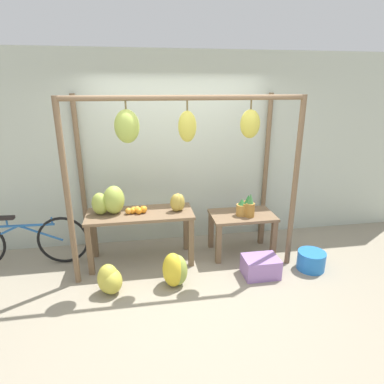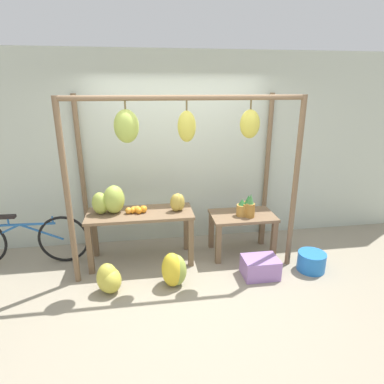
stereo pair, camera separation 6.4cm
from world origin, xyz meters
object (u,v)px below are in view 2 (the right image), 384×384
(fruit_crate_white, at_px, (260,267))
(banana_pile_on_table, at_px, (110,201))
(banana_pile_ground_left, at_px, (109,279))
(orange_pile, at_px, (137,210))
(pineapple_cluster, at_px, (247,208))
(banana_pile_ground_right, at_px, (173,270))
(parked_bicycle, at_px, (22,240))
(blue_bucket, at_px, (311,261))
(papaya_pile, at_px, (178,202))

(fruit_crate_white, bearing_deg, banana_pile_on_table, 160.75)
(banana_pile_ground_left, height_order, fruit_crate_white, banana_pile_ground_left)
(orange_pile, distance_m, pineapple_cluster, 1.49)
(banana_pile_ground_right, relative_size, parked_bicycle, 0.25)
(parked_bicycle, bearing_deg, pineapple_cluster, -3.90)
(orange_pile, xyz_separation_m, blue_bucket, (2.24, -0.58, -0.64))
(banana_pile_ground_right, bearing_deg, fruit_crate_white, 1.36)
(banana_pile_ground_left, height_order, blue_bucket, banana_pile_ground_left)
(pineapple_cluster, xyz_separation_m, banana_pile_ground_right, (-1.09, -0.59, -0.52))
(orange_pile, height_order, papaya_pile, papaya_pile)
(pineapple_cluster, bearing_deg, orange_pile, 178.28)
(orange_pile, distance_m, parked_bicycle, 1.61)
(blue_bucket, distance_m, papaya_pile, 1.93)
(papaya_pile, bearing_deg, banana_pile_ground_right, -101.96)
(banana_pile_on_table, height_order, fruit_crate_white, banana_pile_on_table)
(banana_pile_on_table, bearing_deg, banana_pile_ground_right, -41.91)
(banana_pile_ground_right, height_order, fruit_crate_white, banana_pile_ground_right)
(banana_pile_ground_right, height_order, blue_bucket, banana_pile_ground_right)
(banana_pile_on_table, distance_m, banana_pile_ground_right, 1.23)
(parked_bicycle, bearing_deg, banana_pile_ground_right, -22.24)
(orange_pile, height_order, parked_bicycle, orange_pile)
(banana_pile_ground_left, relative_size, parked_bicycle, 0.21)
(pineapple_cluster, bearing_deg, banana_pile_ground_left, -161.40)
(fruit_crate_white, distance_m, papaya_pile, 1.35)
(orange_pile, relative_size, banana_pile_ground_left, 0.78)
(banana_pile_ground_left, height_order, papaya_pile, papaya_pile)
(banana_pile_on_table, relative_size, papaya_pile, 2.10)
(banana_pile_on_table, height_order, orange_pile, banana_pile_on_table)
(banana_pile_ground_right, relative_size, blue_bucket, 1.21)
(pineapple_cluster, distance_m, banana_pile_ground_right, 1.34)
(banana_pile_on_table, bearing_deg, pineapple_cluster, -2.67)
(orange_pile, xyz_separation_m, banana_pile_ground_right, (0.41, -0.64, -0.56))
(banana_pile_on_table, distance_m, fruit_crate_white, 2.12)
(fruit_crate_white, bearing_deg, banana_pile_ground_left, -178.32)
(orange_pile, bearing_deg, banana_pile_on_table, 173.29)
(banana_pile_on_table, xyz_separation_m, papaya_pile, (0.89, -0.05, -0.05))
(banana_pile_ground_left, distance_m, banana_pile_ground_right, 0.76)
(blue_bucket, relative_size, papaya_pile, 1.47)
(pineapple_cluster, distance_m, parked_bicycle, 3.07)
(orange_pile, bearing_deg, banana_pile_ground_left, -117.87)
(pineapple_cluster, distance_m, papaya_pile, 0.96)
(blue_bucket, bearing_deg, parked_bicycle, 168.97)
(pineapple_cluster, height_order, banana_pile_ground_right, pineapple_cluster)
(papaya_pile, bearing_deg, banana_pile_on_table, 176.73)
(banana_pile_ground_left, relative_size, fruit_crate_white, 0.83)
(fruit_crate_white, distance_m, parked_bicycle, 3.17)
(banana_pile_ground_left, bearing_deg, parked_bicycle, 145.31)
(orange_pile, xyz_separation_m, parked_bicycle, (-1.55, 0.16, -0.41))
(banana_pile_on_table, xyz_separation_m, fruit_crate_white, (1.87, -0.65, -0.77))
(pineapple_cluster, distance_m, blue_bucket, 1.09)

